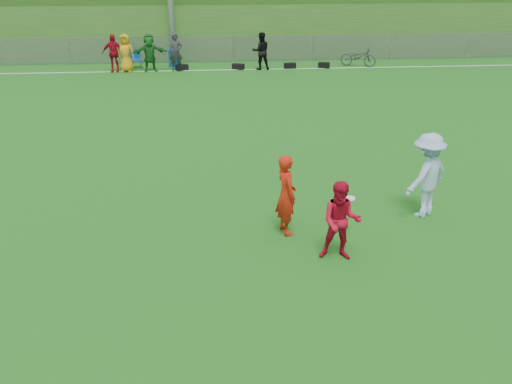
{
  "coord_description": "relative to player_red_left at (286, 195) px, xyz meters",
  "views": [
    {
      "loc": [
        -1.33,
        -8.73,
        5.29
      ],
      "look_at": [
        -0.54,
        0.5,
        1.3
      ],
      "focal_mm": 40.0,
      "sensor_mm": 36.0,
      "label": 1
    }
  ],
  "objects": [
    {
      "name": "frisbee",
      "position": [
        1.19,
        -0.27,
        -0.01
      ],
      "size": [
        0.25,
        0.25,
        0.02
      ],
      "color": "white",
      "rests_on": "ground"
    },
    {
      "name": "berm",
      "position": [
        -0.14,
        29.58,
        0.68
      ],
      "size": [
        120.0,
        18.0,
        3.0
      ],
      "primitive_type": "cube",
      "color": "#1F5919",
      "rests_on": "ground"
    },
    {
      "name": "bicycle",
      "position": [
        5.78,
        16.96,
        -0.37
      ],
      "size": [
        1.8,
        1.23,
        0.89
      ],
      "primitive_type": "imported",
      "rotation": [
        0.0,
        0.0,
        1.15
      ],
      "color": "#313134",
      "rests_on": "ground"
    },
    {
      "name": "player_red_center",
      "position": [
        0.85,
        -1.12,
        -0.07
      ],
      "size": [
        0.83,
        0.71,
        1.5
      ],
      "primitive_type": "imported",
      "rotation": [
        0.0,
        0.0,
        -0.21
      ],
      "color": "red",
      "rests_on": "ground"
    },
    {
      "name": "player_blue",
      "position": [
        3.03,
        0.55,
        0.09
      ],
      "size": [
        1.35,
        1.23,
        1.82
      ],
      "primitive_type": "imported",
      "rotation": [
        0.0,
        0.0,
        3.77
      ],
      "color": "#ABC6ED",
      "rests_on": "ground"
    },
    {
      "name": "camp_chair",
      "position": [
        -4.78,
        17.4,
        -0.57
      ],
      "size": [
        0.58,
        0.59,
        0.84
      ],
      "rotation": [
        0.0,
        0.0,
        0.29
      ],
      "color": "#0F4BA2",
      "rests_on": "ground"
    },
    {
      "name": "ground",
      "position": [
        -0.14,
        -1.42,
        -0.82
      ],
      "size": [
        120.0,
        120.0,
        0.0
      ],
      "primitive_type": "plane",
      "color": "#1C6315",
      "rests_on": "ground"
    },
    {
      "name": "player_red_left",
      "position": [
        0.0,
        0.0,
        0.0
      ],
      "size": [
        0.53,
        0.68,
        1.64
      ],
      "primitive_type": "imported",
      "rotation": [
        0.0,
        0.0,
        1.83
      ],
      "color": "red",
      "rests_on": "ground"
    },
    {
      "name": "spectator_row",
      "position": [
        -3.3,
        16.58,
        0.03
      ],
      "size": [
        7.69,
        0.87,
        1.69
      ],
      "color": "#AE0C1C",
      "rests_on": "ground"
    },
    {
      "name": "fence",
      "position": [
        -0.14,
        18.58,
        -0.17
      ],
      "size": [
        58.0,
        0.06,
        1.3
      ],
      "color": "gray",
      "rests_on": "ground"
    },
    {
      "name": "gear_bags",
      "position": [
        0.97,
        16.68,
        -0.69
      ],
      "size": [
        7.3,
        0.53,
        0.26
      ],
      "color": "black",
      "rests_on": "ground"
    },
    {
      "name": "recycling_bin",
      "position": [
        -3.01,
        17.58,
        -0.41
      ],
      "size": [
        0.64,
        0.64,
        0.82
      ],
      "primitive_type": "cylinder",
      "rotation": [
        0.0,
        0.0,
        -0.21
      ],
      "color": "#1051AD",
      "rests_on": "ground"
    },
    {
      "name": "sideline_far",
      "position": [
        -0.14,
        16.58,
        -0.82
      ],
      "size": [
        60.0,
        0.1,
        0.01
      ],
      "primitive_type": "cube",
      "color": "white",
      "rests_on": "ground"
    }
  ]
}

